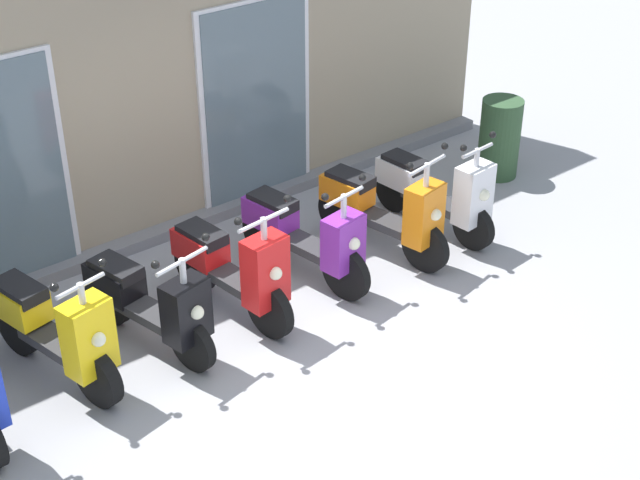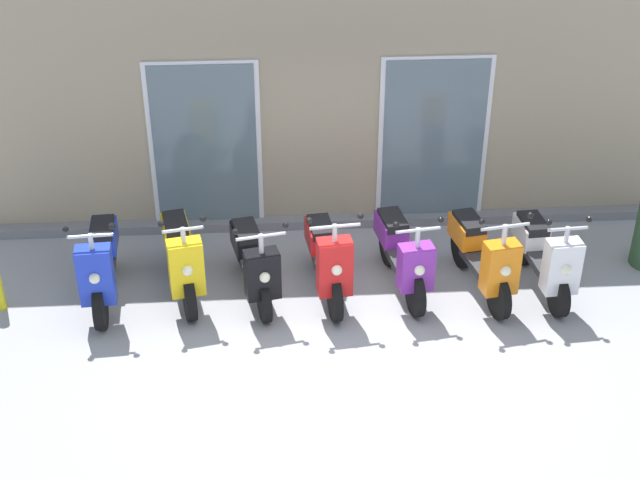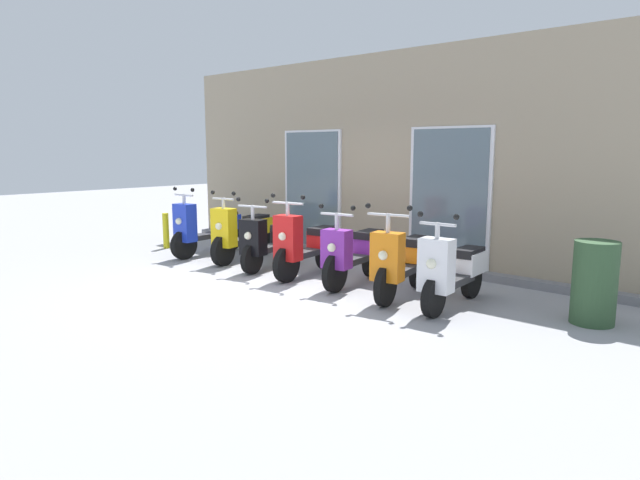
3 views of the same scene
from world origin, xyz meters
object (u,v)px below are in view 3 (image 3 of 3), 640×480
Objects in this scene: scooter_blue at (206,229)px; curb_bollard at (166,231)px; scooter_yellow at (242,233)px; scooter_black at (271,240)px; scooter_white at (453,270)px; trash_bin at (594,283)px; scooter_purple at (355,252)px; scooter_orange at (403,260)px; scooter_red at (306,245)px.

curb_bollard is (-1.18, -0.10, -0.15)m from scooter_blue.
scooter_black is at bearing -5.67° from scooter_yellow.
scooter_white is 1.57m from trash_bin.
scooter_black is 2.92m from curb_bollard.
scooter_white reaches higher than trash_bin.
scooter_purple is 3.18m from trash_bin.
scooter_orange is (2.65, -0.09, 0.04)m from scooter_black.
curb_bollard is (-6.31, -0.01, -0.12)m from scooter_white.
scooter_white is at bearing -0.94° from scooter_blue.
scooter_purple is 1.03× the size of scooter_white.
scooter_yellow is at bearing 175.74° from scooter_red.
scooter_white reaches higher than scooter_purple.
scooter_red is 0.99× the size of scooter_white.
scooter_red is (1.68, -0.12, 0.00)m from scooter_yellow.
scooter_purple is 2.34× the size of curb_bollard.
scooter_black is at bearing -175.52° from trash_bin.
scooter_red reaches higher than scooter_white.
scooter_orange is (1.80, -0.05, 0.00)m from scooter_red.
scooter_yellow reaches higher than trash_bin.
scooter_yellow is 1.03× the size of scooter_black.
scooter_red is at bearing -4.26° from scooter_yellow.
scooter_orange is 0.74m from scooter_white.
curb_bollard is (-7.81, -0.48, -0.12)m from trash_bin.
scooter_blue reaches higher than scooter_white.
scooter_blue is 1.00× the size of scooter_purple.
scooter_black is at bearing 178.01° from scooter_orange.
trash_bin is at bearing 3.01° from scooter_yellow.
scooter_yellow is at bearing 4.93° from curb_bollard.
scooter_red is 0.89m from scooter_purple.
scooter_blue is at bearing 178.83° from scooter_orange.
scooter_black is 0.94× the size of scooter_purple.
scooter_red reaches higher than scooter_black.
scooter_blue is 1.03× the size of scooter_white.
scooter_blue reaches higher than trash_bin.
scooter_purple is (3.47, 0.04, -0.02)m from scooter_blue.
scooter_black reaches higher than trash_bin.
trash_bin is at bearing 11.97° from scooter_orange.
scooter_yellow is at bearing 177.71° from scooter_white.
scooter_black reaches higher than curb_bollard.
scooter_blue is 1.03× the size of scooter_red.
scooter_black is 1.63× the size of trash_bin.
scooter_black is 0.96× the size of scooter_white.
curb_bollard is (-2.92, -0.10, -0.11)m from scooter_black.
scooter_yellow is at bearing 177.13° from scooter_orange.
scooter_red reaches higher than scooter_purple.
scooter_orange reaches higher than curb_bollard.
curb_bollard is (-5.57, -0.01, -0.15)m from scooter_orange.
scooter_yellow is at bearing 174.33° from scooter_black.
scooter_yellow is 1.00× the size of scooter_white.
trash_bin is at bearing 6.01° from scooter_red.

